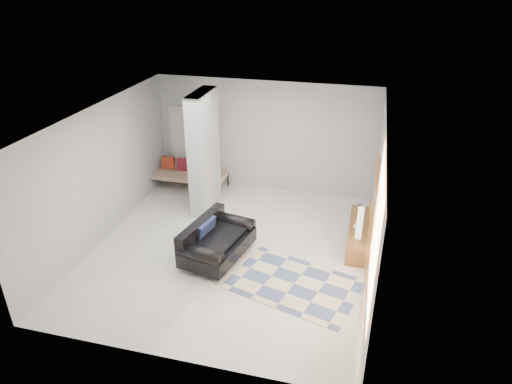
# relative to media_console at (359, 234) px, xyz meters

# --- Properties ---
(floor) EXTENTS (6.00, 6.00, 0.00)m
(floor) POSITION_rel_media_console_xyz_m (-2.52, -0.90, -0.20)
(floor) COLOR beige
(floor) RESTS_ON ground
(ceiling) EXTENTS (6.00, 6.00, 0.00)m
(ceiling) POSITION_rel_media_console_xyz_m (-2.52, -0.90, 2.60)
(ceiling) COLOR white
(ceiling) RESTS_ON wall_back
(wall_back) EXTENTS (6.00, 0.00, 6.00)m
(wall_back) POSITION_rel_media_console_xyz_m (-2.52, 2.10, 1.20)
(wall_back) COLOR #B3B5B7
(wall_back) RESTS_ON ground
(wall_front) EXTENTS (6.00, 0.00, 6.00)m
(wall_front) POSITION_rel_media_console_xyz_m (-2.52, -3.90, 1.20)
(wall_front) COLOR #B3B5B7
(wall_front) RESTS_ON ground
(wall_left) EXTENTS (0.00, 6.00, 6.00)m
(wall_left) POSITION_rel_media_console_xyz_m (-5.27, -0.90, 1.20)
(wall_left) COLOR #B3B5B7
(wall_left) RESTS_ON ground
(wall_right) EXTENTS (0.00, 6.00, 6.00)m
(wall_right) POSITION_rel_media_console_xyz_m (0.23, -0.90, 1.20)
(wall_right) COLOR #B3B5B7
(wall_right) RESTS_ON ground
(partition_column) EXTENTS (0.35, 1.20, 2.80)m
(partition_column) POSITION_rel_media_console_xyz_m (-3.62, 0.70, 1.20)
(partition_column) COLOR #ADB1B4
(partition_column) RESTS_ON floor
(hallway_door) EXTENTS (0.85, 0.06, 2.04)m
(hallway_door) POSITION_rel_media_console_xyz_m (-4.62, 2.06, 0.82)
(hallway_door) COLOR silver
(hallway_door) RESTS_ON floor
(curtain) EXTENTS (0.00, 2.55, 2.55)m
(curtain) POSITION_rel_media_console_xyz_m (0.15, -2.05, 1.25)
(curtain) COLOR #F99741
(curtain) RESTS_ON wall_right
(wall_art) EXTENTS (0.04, 0.45, 0.55)m
(wall_art) POSITION_rel_media_console_xyz_m (0.20, -0.00, 1.45)
(wall_art) COLOR #3C1A10
(wall_art) RESTS_ON wall_right
(media_console) EXTENTS (0.45, 1.82, 0.80)m
(media_console) POSITION_rel_media_console_xyz_m (0.00, 0.00, 0.00)
(media_console) COLOR brown
(media_console) RESTS_ON floor
(loveseat) EXTENTS (1.23, 1.75, 0.76)m
(loveseat) POSITION_rel_media_console_xyz_m (-2.74, -1.22, 0.15)
(loveseat) COLOR silver
(loveseat) RESTS_ON floor
(daybed) EXTENTS (1.93, 0.83, 0.77)m
(daybed) POSITION_rel_media_console_xyz_m (-4.44, 1.57, 0.21)
(daybed) COLOR black
(daybed) RESTS_ON floor
(area_rug) EXTENTS (2.60, 2.08, 0.01)m
(area_rug) POSITION_rel_media_console_xyz_m (-1.06, -1.71, -0.20)
(area_rug) COLOR beige
(area_rug) RESTS_ON floor
(cylinder_lamp) EXTENTS (0.12, 0.12, 0.68)m
(cylinder_lamp) POSITION_rel_media_console_xyz_m (-0.02, -0.47, 0.53)
(cylinder_lamp) COLOR white
(cylinder_lamp) RESTS_ON media_console
(bronze_figurine) EXTENTS (0.14, 0.14, 0.25)m
(bronze_figurine) POSITION_rel_media_console_xyz_m (-0.05, 0.54, 0.32)
(bronze_figurine) COLOR #302215
(bronze_figurine) RESTS_ON media_console
(vase) EXTENTS (0.22, 0.22, 0.20)m
(vase) POSITION_rel_media_console_xyz_m (-0.05, -0.16, 0.30)
(vase) COLOR silver
(vase) RESTS_ON media_console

